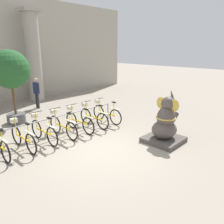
% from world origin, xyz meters
% --- Properties ---
extents(ground_plane, '(60.00, 60.00, 0.00)m').
position_xyz_m(ground_plane, '(0.00, 0.00, 0.00)').
color(ground_plane, gray).
extents(column_right, '(1.05, 1.05, 5.16)m').
position_xyz_m(column_right, '(1.86, 7.60, 2.62)').
color(column_right, gray).
rests_on(column_right, ground_plane).
extents(bike_rack, '(5.03, 0.05, 0.77)m').
position_xyz_m(bike_rack, '(-0.21, 1.95, 0.63)').
color(bike_rack, gray).
rests_on(bike_rack, ground_plane).
extents(bicycle_1, '(0.48, 1.71, 0.99)m').
position_xyz_m(bicycle_1, '(-1.68, 1.84, 0.41)').
color(bicycle_1, black).
rests_on(bicycle_1, ground_plane).
extents(bicycle_2, '(0.48, 1.71, 0.99)m').
position_xyz_m(bicycle_2, '(-0.94, 1.87, 0.41)').
color(bicycle_2, black).
rests_on(bicycle_2, ground_plane).
extents(bicycle_3, '(0.48, 1.71, 0.99)m').
position_xyz_m(bicycle_3, '(-0.21, 1.82, 0.41)').
color(bicycle_3, black).
rests_on(bicycle_3, ground_plane).
extents(bicycle_4, '(0.48, 1.71, 0.99)m').
position_xyz_m(bicycle_4, '(0.53, 1.81, 0.41)').
color(bicycle_4, black).
rests_on(bicycle_4, ground_plane).
extents(bicycle_5, '(0.48, 1.71, 0.99)m').
position_xyz_m(bicycle_5, '(1.27, 1.81, 0.41)').
color(bicycle_5, black).
rests_on(bicycle_5, ground_plane).
extents(bicycle_6, '(0.48, 1.71, 0.99)m').
position_xyz_m(bicycle_6, '(2.01, 1.81, 0.41)').
color(bicycle_6, black).
rests_on(bicycle_6, ground_plane).
extents(elephant_statue, '(1.19, 1.19, 1.84)m').
position_xyz_m(elephant_statue, '(1.98, -1.09, 0.62)').
color(elephant_statue, '#4C4742').
rests_on(elephant_statue, ground_plane).
extents(person_pedestrian, '(0.21, 0.47, 1.61)m').
position_xyz_m(person_pedestrian, '(1.08, 6.09, 0.96)').
color(person_pedestrian, '#28282D').
rests_on(person_pedestrian, ground_plane).
extents(potted_tree, '(1.57, 1.57, 3.06)m').
position_xyz_m(potted_tree, '(-0.74, 4.55, 2.16)').
color(potted_tree, '#4C4C4C').
rests_on(potted_tree, ground_plane).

